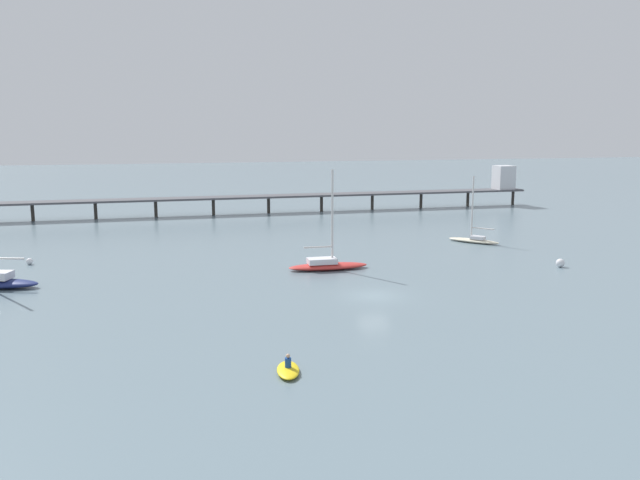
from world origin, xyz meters
The scene contains 7 objects.
ground_plane centered at (0.00, 0.00, 0.00)m, with size 400.00×400.00×0.00m, color slate.
pier centered at (10.96, 53.13, 3.19)m, with size 89.88×4.99×6.94m.
sailboat_cream centered at (19.57, 20.60, 0.50)m, with size 5.31×5.84×7.94m.
sailboat_red centered at (-1.24, 10.57, 0.57)m, with size 7.86×2.28×9.75m.
dinghy_yellow centered at (-10.14, -14.98, 0.21)m, with size 1.70×3.00×1.14m.
mooring_buoy_inner centered at (21.50, 6.05, 0.42)m, with size 0.84×0.84×0.84m, color silver.
mooring_buoy_near centered at (-29.92, 19.96, 0.33)m, with size 0.66×0.66×0.66m, color silver.
Camera 1 is at (-16.76, -49.35, 13.85)m, focal length 36.43 mm.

